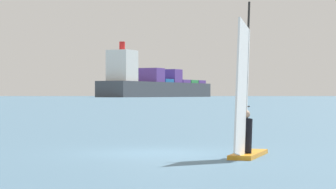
% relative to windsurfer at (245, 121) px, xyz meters
% --- Properties ---
extents(ground_plane, '(4000.00, 4000.00, 0.00)m').
position_rel_windsurfer_xyz_m(ground_plane, '(-2.54, 1.12, -0.99)').
color(ground_plane, '#476B84').
extents(windsurfer, '(0.86, 3.09, 4.20)m').
position_rel_windsurfer_xyz_m(windsurfer, '(0.00, 0.00, 0.00)').
color(windsurfer, orange).
rests_on(windsurfer, ground_plane).
extents(cargo_ship, '(58.94, 149.25, 38.88)m').
position_rel_windsurfer_xyz_m(cargo_ship, '(-121.89, 519.62, 8.19)').
color(cargo_ship, '#3F444C').
rests_on(cargo_ship, ground_plane).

